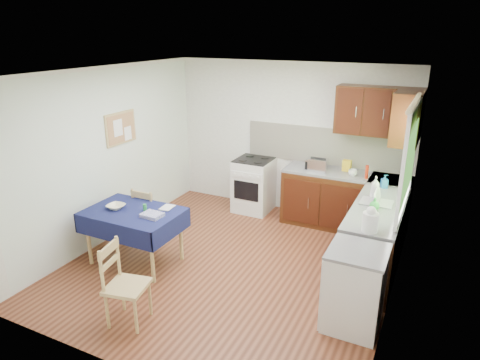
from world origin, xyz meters
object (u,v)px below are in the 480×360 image
at_px(chair_far, 148,215).
at_px(dish_rack, 377,202).
at_px(sandwich_press, 315,164).
at_px(dining_table, 133,218).
at_px(chair_near, 123,282).
at_px(toaster, 318,165).
at_px(kettle, 370,220).

height_order(chair_far, dish_rack, dish_rack).
height_order(chair_far, sandwich_press, sandwich_press).
bearing_deg(dining_table, chair_near, -42.54).
relative_size(dining_table, sandwich_press, 4.62).
xyz_separation_m(toaster, kettle, (1.09, -1.79, 0.03)).
height_order(toaster, kettle, kettle).
bearing_deg(chair_near, sandwich_press, -28.94).
distance_m(sandwich_press, dish_rack, 1.53).
relative_size(dining_table, chair_near, 1.35).
relative_size(toaster, kettle, 0.98).
xyz_separation_m(chair_far, chair_near, (0.85, -1.54, 0.02)).
relative_size(chair_far, chair_near, 0.95).
relative_size(dining_table, chair_far, 1.41).
height_order(chair_far, chair_near, chair_near).
distance_m(chair_near, dish_rack, 3.17).
xyz_separation_m(sandwich_press, kettle, (1.17, -1.90, 0.05)).
distance_m(chair_far, toaster, 2.65).
xyz_separation_m(chair_near, kettle, (2.21, 1.44, 0.55)).
relative_size(dining_table, dish_rack, 3.16).
relative_size(sandwich_press, kettle, 0.91).
relative_size(toaster, dish_rack, 0.73).
height_order(sandwich_press, dish_rack, dish_rack).
bearing_deg(toaster, chair_far, -134.13).
height_order(chair_far, toaster, toaster).
bearing_deg(toaster, dish_rack, -37.25).
bearing_deg(kettle, toaster, 121.40).
bearing_deg(dining_table, dish_rack, 37.28).
bearing_deg(toaster, chair_near, -103.89).
height_order(dining_table, sandwich_press, sandwich_press).
bearing_deg(kettle, chair_far, 178.15).
height_order(chair_near, dish_rack, dish_rack).
relative_size(dish_rack, kettle, 1.34).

